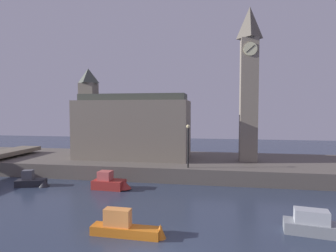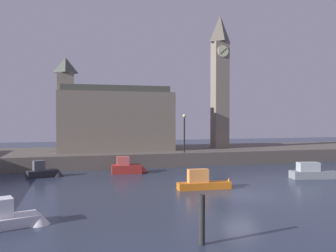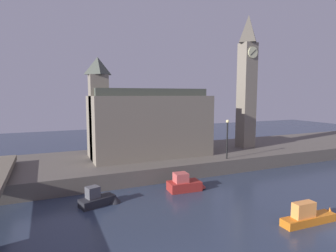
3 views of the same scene
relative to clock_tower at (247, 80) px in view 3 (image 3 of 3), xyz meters
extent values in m
cube|color=#5B544C|center=(-6.93, 0.43, -9.55)|extent=(70.00, 12.00, 1.50)
cube|color=slate|center=(0.00, 0.00, -2.04)|extent=(1.86, 1.86, 13.53)
cylinder|color=beige|center=(0.00, -0.98, 3.42)|extent=(1.41, 0.12, 1.41)
cube|color=black|center=(0.00, -1.05, 3.42)|extent=(0.89, 0.04, 0.78)
pyramid|color=#554E43|center=(0.00, 0.00, 6.47)|extent=(2.04, 2.04, 3.49)
cube|color=slate|center=(-13.31, 0.26, -5.39)|extent=(13.25, 5.94, 6.82)
cube|color=slate|center=(-19.02, 0.26, -4.30)|extent=(1.85, 1.85, 9.00)
pyramid|color=#474C42|center=(-19.02, 0.26, 1.11)|extent=(2.03, 2.03, 1.81)
cube|color=#42473D|center=(-13.31, 0.26, -1.58)|extent=(12.59, 3.56, 0.80)
cylinder|color=black|center=(-6.26, -4.70, -6.85)|extent=(0.16, 0.16, 3.91)
sphere|color=#F2E099|center=(-6.26, -4.70, -4.71)|extent=(0.36, 0.36, 0.36)
cube|color=maroon|center=(-13.18, -8.12, -9.90)|extent=(2.93, 1.70, 0.81)
cube|color=#CC5651|center=(-13.52, -8.12, -9.09)|extent=(1.23, 1.14, 0.81)
cone|color=maroon|center=(-11.76, -8.12, -9.86)|extent=(1.46, 1.46, 0.71)
cube|color=#232328|center=(-20.83, -8.44, -9.99)|extent=(2.87, 1.91, 0.62)
cube|color=#515156|center=(-21.14, -8.44, -9.24)|extent=(1.13, 1.05, 0.88)
cone|color=#232328|center=(-19.50, -8.44, -9.96)|extent=(1.29, 1.29, 0.66)
cube|color=orange|center=(-8.62, -17.16, -10.04)|extent=(4.05, 1.05, 0.53)
cube|color=#FF9947|center=(-9.10, -17.16, -9.27)|extent=(1.54, 0.69, 1.00)
cone|color=orange|center=(-6.61, -17.16, -10.01)|extent=(0.84, 0.84, 1.01)
camera|label=1|loc=(-3.65, -32.16, -3.20)|focal=29.95mm
camera|label=2|loc=(-17.83, -41.54, -4.97)|focal=37.21mm
camera|label=3|loc=(-24.15, -29.60, -1.86)|focal=29.97mm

